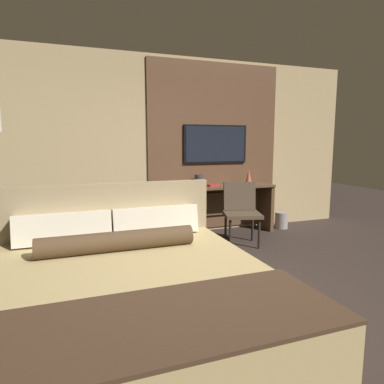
% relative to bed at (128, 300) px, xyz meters
% --- Properties ---
extents(ground_plane, '(16.00, 16.00, 0.00)m').
position_rel_bed_xyz_m(ground_plane, '(0.81, 0.26, -0.32)').
color(ground_plane, '#332823').
extents(wall_back_tv_panel, '(7.20, 0.09, 2.80)m').
position_rel_bed_xyz_m(wall_back_tv_panel, '(0.96, 2.85, 1.08)').
color(wall_back_tv_panel, tan).
rests_on(wall_back_tv_panel, ground_plane).
extents(bed, '(2.06, 2.24, 1.08)m').
position_rel_bed_xyz_m(bed, '(0.00, 0.00, 0.00)').
color(bed, '#33281E').
rests_on(bed, ground_plane).
extents(desk, '(1.76, 0.47, 0.79)m').
position_rel_bed_xyz_m(desk, '(1.94, 2.59, 0.21)').
color(desk, brown).
rests_on(desk, ground_plane).
extents(tv, '(1.10, 0.04, 0.62)m').
position_rel_bed_xyz_m(tv, '(1.94, 2.78, 1.13)').
color(tv, black).
extents(desk_chair, '(0.63, 0.63, 0.90)m').
position_rel_bed_xyz_m(desk_chair, '(1.99, 1.97, 0.21)').
color(desk_chair, '#4C3D2D').
rests_on(desk_chair, ground_plane).
extents(vase_tall, '(0.11, 0.11, 0.25)m').
position_rel_bed_xyz_m(vase_tall, '(2.46, 2.59, 0.59)').
color(vase_tall, '#B2563D').
rests_on(vase_tall, desk).
extents(vase_short, '(0.13, 0.13, 0.18)m').
position_rel_bed_xyz_m(vase_short, '(1.60, 2.66, 0.56)').
color(vase_short, '#333338').
rests_on(vase_short, desk).
extents(book, '(0.26, 0.22, 0.03)m').
position_rel_bed_xyz_m(book, '(1.79, 2.58, 0.48)').
color(book, maroon).
rests_on(book, desk).
extents(waste_bin, '(0.22, 0.22, 0.28)m').
position_rel_bed_xyz_m(waste_bin, '(3.08, 2.50, -0.18)').
color(waste_bin, gray).
rests_on(waste_bin, ground_plane).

